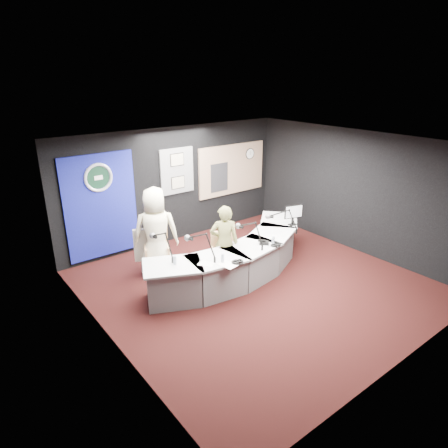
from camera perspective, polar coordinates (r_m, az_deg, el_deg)
ground at (r=8.11m, az=4.63°, el=-8.57°), size 6.00×6.00×0.00m
ceiling at (r=7.16m, az=5.29°, el=11.31°), size 6.00×6.00×0.02m
wall_back at (r=9.83m, az=-6.98°, el=5.53°), size 6.00×0.02×2.80m
wall_front at (r=5.88m, az=25.19°, el=-7.35°), size 6.00×0.02×2.80m
wall_left at (r=6.06m, az=-16.61°, el=-5.31°), size 0.02×6.00×2.80m
wall_right at (r=9.72m, az=18.15°, el=4.46°), size 0.02×6.00×2.80m
broadcast_desk at (r=8.28m, az=1.89°, el=-4.95°), size 4.50×1.90×0.75m
backdrop_panel at (r=9.07m, az=-17.16°, el=2.41°), size 1.60×0.05×2.30m
agency_seal at (r=8.86m, az=-17.51°, el=6.34°), size 0.63×0.07×0.63m
seal_center at (r=8.86m, az=-17.52°, el=6.34°), size 0.48×0.01×0.48m
pinboard at (r=9.74m, az=-6.72°, el=7.53°), size 0.90×0.04×1.10m
framed_photo_upper at (r=9.66m, az=-6.70°, el=9.11°), size 0.34×0.02×0.27m
framed_photo_lower at (r=9.79m, az=-6.56°, el=5.90°), size 0.34×0.02×0.27m
booth_window_frame at (r=10.74m, az=1.15°, el=7.83°), size 2.12×0.06×1.32m
booth_glow at (r=10.73m, az=1.18°, el=7.82°), size 2.00×0.02×1.20m
equipment_rack at (r=10.48m, az=-0.68°, el=6.66°), size 0.55×0.02×0.75m
wall_clock at (r=11.02m, az=3.73°, el=9.99°), size 0.28×0.01×0.28m
armchair_left at (r=8.37m, az=-9.53°, el=-3.76°), size 0.80×0.80×1.07m
armchair_right at (r=8.09m, az=0.04°, el=-4.59°), size 0.76×0.76×1.00m
draped_jacket at (r=8.46m, az=-11.08°, el=-2.93°), size 0.49×0.31×0.70m
person_man at (r=8.21m, az=-9.70°, el=-1.18°), size 1.09×0.96×1.88m
person_woman at (r=7.98m, az=0.04°, el=-2.73°), size 0.69×0.63×1.57m
computer_monitor at (r=9.03m, az=9.84°, el=1.77°), size 0.47×0.16×0.33m
desk_phone at (r=8.05m, az=5.75°, el=-2.68°), size 0.24×0.24×0.05m
headphones_near at (r=8.00m, az=7.41°, el=-2.97°), size 0.20×0.20×0.03m
headphones_far at (r=7.26m, az=1.93°, el=-5.40°), size 0.24×0.24×0.04m
paper_stack at (r=7.23m, az=-2.56°, el=-5.68°), size 0.31×0.34×0.00m
notepad at (r=7.18m, az=0.51°, el=-5.84°), size 0.28×0.36×0.00m
boom_mic_a at (r=7.43m, az=-8.85°, el=-2.61°), size 0.17×0.74×0.60m
boom_mic_b at (r=7.31m, az=-3.35°, el=-2.81°), size 0.32×0.71×0.60m
boom_mic_c at (r=7.85m, az=3.73°, el=-1.10°), size 0.23×0.73×0.60m
boom_mic_d at (r=8.57m, az=8.35°, el=0.65°), size 0.52×0.60×0.60m
water_bottles at (r=7.57m, az=0.47°, el=-3.65°), size 2.10×0.52×0.18m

